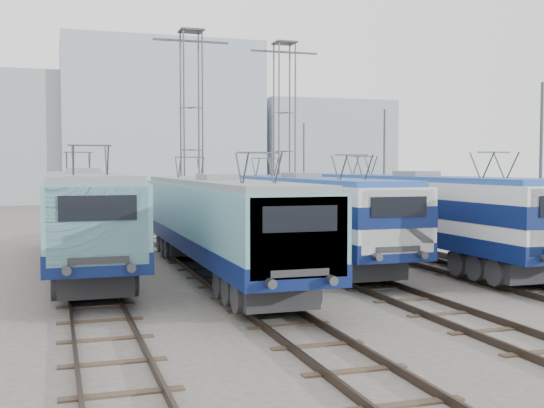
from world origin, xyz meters
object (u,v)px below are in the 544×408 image
(locomotive_far_left, at_px, (84,211))
(mast_front, at_px, (540,182))
(catenary_tower_east, at_px, (284,126))
(mast_mid, at_px, (384,177))
(locomotive_center_left, at_px, (218,218))
(locomotive_center_right, at_px, (302,209))
(catenary_tower_west, at_px, (192,122))
(locomotive_far_right, at_px, (418,208))
(mast_rear, at_px, (304,174))

(locomotive_far_left, relative_size, mast_front, 2.64)
(catenary_tower_east, relative_size, mast_mid, 1.71)
(locomotive_center_left, distance_m, locomotive_center_right, 5.71)
(locomotive_far_left, xyz_separation_m, catenary_tower_east, (13.25, 14.70, 4.35))
(catenary_tower_west, bearing_deg, locomotive_far_right, -65.32)
(catenary_tower_west, distance_m, mast_front, 22.00)
(catenary_tower_west, bearing_deg, mast_front, -66.73)
(locomotive_center_left, height_order, catenary_tower_east, catenary_tower_east)
(locomotive_far_right, bearing_deg, locomotive_center_left, -169.57)
(locomotive_center_right, distance_m, catenary_tower_east, 16.04)
(mast_rear, bearing_deg, mast_mid, -90.00)
(locomotive_far_left, height_order, catenary_tower_east, catenary_tower_east)
(catenary_tower_west, bearing_deg, locomotive_center_left, -97.84)
(mast_front, xyz_separation_m, mast_rear, (0.00, 24.00, 0.00))
(locomotive_center_right, bearing_deg, catenary_tower_east, 74.01)
(locomotive_far_right, relative_size, mast_front, 2.54)
(locomotive_center_left, relative_size, locomotive_far_right, 0.98)
(catenary_tower_east, relative_size, mast_rear, 1.71)
(mast_rear, bearing_deg, mast_front, -90.00)
(locomotive_far_right, bearing_deg, catenary_tower_west, 114.68)
(locomotive_center_left, xyz_separation_m, mast_front, (10.85, -3.65, 1.33))
(locomotive_center_right, bearing_deg, locomotive_far_left, 179.20)
(locomotive_far_left, xyz_separation_m, mast_mid, (15.35, 4.70, 1.20))
(locomotive_far_left, relative_size, mast_rear, 2.64)
(catenary_tower_east, distance_m, mast_front, 22.32)
(locomotive_center_right, bearing_deg, locomotive_center_left, -141.96)
(locomotive_far_left, bearing_deg, locomotive_center_right, -0.80)
(locomotive_center_right, xyz_separation_m, mast_front, (6.35, -7.17, 1.27))
(locomotive_center_left, xyz_separation_m, catenary_tower_west, (2.25, 16.35, 4.47))
(locomotive_center_left, xyz_separation_m, catenary_tower_east, (8.75, 18.35, 4.47))
(mast_front, height_order, mast_rear, same)
(mast_front, relative_size, mast_rear, 1.00)
(locomotive_far_left, height_order, locomotive_center_left, locomotive_far_left)
(mast_mid, bearing_deg, catenary_tower_west, 137.07)
(catenary_tower_east, xyz_separation_m, mast_front, (2.10, -22.00, -3.14))
(mast_rear, bearing_deg, locomotive_center_left, -118.07)
(catenary_tower_east, distance_m, mast_mid, 10.69)
(locomotive_center_left, relative_size, catenary_tower_west, 1.45)
(locomotive_far_right, distance_m, mast_rear, 18.82)
(catenary_tower_east, height_order, mast_front, catenary_tower_east)
(locomotive_center_left, bearing_deg, locomotive_far_right, 10.43)
(locomotive_center_right, relative_size, mast_mid, 2.49)
(locomotive_far_left, relative_size, locomotive_center_right, 1.06)
(mast_front, bearing_deg, locomotive_center_right, 131.52)
(locomotive_center_right, xyz_separation_m, locomotive_far_right, (4.50, -1.86, 0.04))
(locomotive_center_right, height_order, mast_mid, mast_mid)
(catenary_tower_east, bearing_deg, locomotive_far_left, -132.03)
(locomotive_far_left, xyz_separation_m, locomotive_center_right, (9.00, -0.13, -0.06))
(locomotive_center_right, height_order, mast_rear, mast_rear)
(locomotive_far_left, relative_size, catenary_tower_east, 1.54)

